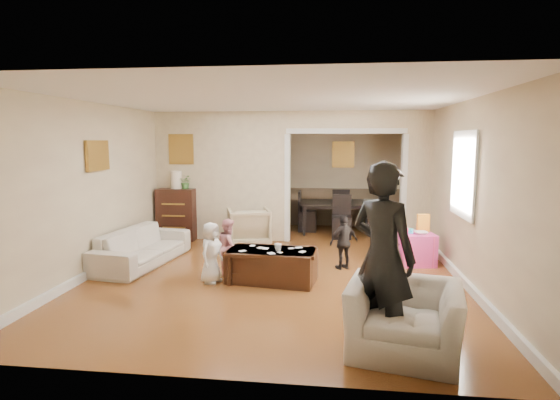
# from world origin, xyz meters

# --- Properties ---
(floor) EXTENTS (7.00, 7.00, 0.00)m
(floor) POSITION_xyz_m (0.00, 0.00, 0.00)
(floor) COLOR brown
(floor) RESTS_ON ground
(partition_left) EXTENTS (2.75, 0.18, 2.60)m
(partition_left) POSITION_xyz_m (-1.38, 1.80, 1.30)
(partition_left) COLOR beige
(partition_left) RESTS_ON ground
(partition_right) EXTENTS (0.55, 0.18, 2.60)m
(partition_right) POSITION_xyz_m (2.48, 1.80, 1.30)
(partition_right) COLOR beige
(partition_right) RESTS_ON ground
(partition_header) EXTENTS (2.22, 0.18, 0.35)m
(partition_header) POSITION_xyz_m (1.10, 1.80, 2.42)
(partition_header) COLOR beige
(partition_header) RESTS_ON partition_right
(window_pane) EXTENTS (0.03, 0.95, 1.10)m
(window_pane) POSITION_xyz_m (2.73, -0.40, 1.55)
(window_pane) COLOR white
(window_pane) RESTS_ON ground
(framed_art_partition) EXTENTS (0.45, 0.03, 0.55)m
(framed_art_partition) POSITION_xyz_m (-2.20, 1.70, 1.85)
(framed_art_partition) COLOR brown
(framed_art_partition) RESTS_ON partition_left
(framed_art_sofa_wall) EXTENTS (0.03, 0.55, 0.40)m
(framed_art_sofa_wall) POSITION_xyz_m (-2.71, -0.60, 1.80)
(framed_art_sofa_wall) COLOR brown
(framed_art_alcove) EXTENTS (0.45, 0.03, 0.55)m
(framed_art_alcove) POSITION_xyz_m (1.10, 3.44, 1.70)
(framed_art_alcove) COLOR brown
(sofa) EXTENTS (1.01, 2.06, 0.58)m
(sofa) POSITION_xyz_m (-2.24, -0.19, 0.29)
(sofa) COLOR beige
(sofa) RESTS_ON ground
(armchair_back) EXTENTS (0.98, 1.00, 0.73)m
(armchair_back) POSITION_xyz_m (-0.74, 1.29, 0.37)
(armchair_back) COLOR tan
(armchair_back) RESTS_ON ground
(armchair_front) EXTENTS (1.21, 1.11, 0.68)m
(armchair_front) POSITION_xyz_m (1.55, -2.81, 0.34)
(armchair_front) COLOR beige
(armchair_front) RESTS_ON ground
(dresser) EXTENTS (0.77, 0.43, 1.05)m
(dresser) POSITION_xyz_m (-2.30, 1.63, 0.53)
(dresser) COLOR black
(dresser) RESTS_ON ground
(table_lamp) EXTENTS (0.22, 0.22, 0.36)m
(table_lamp) POSITION_xyz_m (-2.30, 1.63, 1.23)
(table_lamp) COLOR #FFEDCF
(table_lamp) RESTS_ON dresser
(potted_plant) EXTENTS (0.25, 0.22, 0.28)m
(potted_plant) POSITION_xyz_m (-2.10, 1.63, 1.19)
(potted_plant) COLOR #427534
(potted_plant) RESTS_ON dresser
(coffee_table) EXTENTS (1.32, 0.79, 0.47)m
(coffee_table) POSITION_xyz_m (0.00, -0.84, 0.23)
(coffee_table) COLOR #3A2012
(coffee_table) RESTS_ON ground
(coffee_cup) EXTENTS (0.12, 0.12, 0.10)m
(coffee_cup) POSITION_xyz_m (0.10, -0.89, 0.52)
(coffee_cup) COLOR beige
(coffee_cup) RESTS_ON coffee_table
(play_table) EXTENTS (0.61, 0.61, 0.52)m
(play_table) POSITION_xyz_m (2.24, 0.34, 0.26)
(play_table) COLOR #E03A98
(play_table) RESTS_ON ground
(cereal_box) EXTENTS (0.21, 0.10, 0.30)m
(cereal_box) POSITION_xyz_m (2.36, 0.44, 0.67)
(cereal_box) COLOR yellow
(cereal_box) RESTS_ON play_table
(cyan_cup) EXTENTS (0.08, 0.08, 0.08)m
(cyan_cup) POSITION_xyz_m (2.14, 0.29, 0.56)
(cyan_cup) COLOR #29B9CD
(cyan_cup) RESTS_ON play_table
(toy_block) EXTENTS (0.10, 0.09, 0.05)m
(toy_block) POSITION_xyz_m (2.12, 0.46, 0.55)
(toy_block) COLOR red
(toy_block) RESTS_ON play_table
(play_bowl) EXTENTS (0.24, 0.24, 0.05)m
(play_bowl) POSITION_xyz_m (2.29, 0.22, 0.55)
(play_bowl) COLOR silver
(play_bowl) RESTS_ON play_table
(dining_table) EXTENTS (2.00, 1.28, 0.66)m
(dining_table) POSITION_xyz_m (1.06, 2.78, 0.33)
(dining_table) COLOR black
(dining_table) RESTS_ON ground
(adult_person) EXTENTS (0.80, 0.76, 1.84)m
(adult_person) POSITION_xyz_m (1.35, -2.74, 0.92)
(adult_person) COLOR black
(adult_person) RESTS_ON ground
(child_kneel_a) EXTENTS (0.40, 0.49, 0.88)m
(child_kneel_a) POSITION_xyz_m (-0.85, -0.99, 0.44)
(child_kneel_a) COLOR white
(child_kneel_a) RESTS_ON ground
(child_kneel_b) EXTENTS (0.40, 0.47, 0.85)m
(child_kneel_b) POSITION_xyz_m (-0.70, -0.54, 0.42)
(child_kneel_b) COLOR pink
(child_kneel_b) RESTS_ON ground
(child_toddler) EXTENTS (0.54, 0.45, 0.87)m
(child_toddler) POSITION_xyz_m (1.05, -0.09, 0.43)
(child_toddler) COLOR black
(child_toddler) RESTS_ON ground
(craft_papers) EXTENTS (0.97, 0.53, 0.00)m
(craft_papers) POSITION_xyz_m (0.03, -0.84, 0.47)
(craft_papers) COLOR white
(craft_papers) RESTS_ON coffee_table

